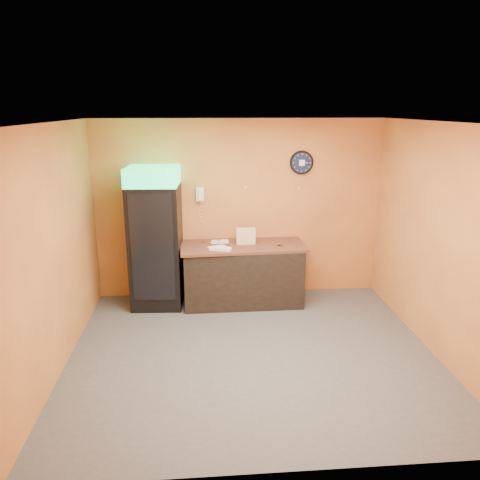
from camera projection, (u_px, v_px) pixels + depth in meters
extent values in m
plane|color=#47474C|center=(252.00, 353.00, 5.85)|extent=(4.50, 4.50, 0.00)
cube|color=#E39140|center=(239.00, 209.00, 7.38)|extent=(4.50, 0.02, 2.80)
cube|color=#E39140|center=(55.00, 250.00, 5.29)|extent=(0.02, 4.00, 2.80)
cube|color=#E39140|center=(438.00, 241.00, 5.64)|extent=(0.02, 4.00, 2.80)
cube|color=white|center=(254.00, 122.00, 5.08)|extent=(4.50, 4.00, 0.02)
cube|color=black|center=(156.00, 246.00, 7.07)|extent=(0.78, 0.78, 1.86)
cube|color=#1AE077|center=(153.00, 176.00, 6.78)|extent=(0.78, 0.78, 0.27)
cube|color=black|center=(155.00, 248.00, 6.69)|extent=(0.62, 0.05, 1.60)
cube|color=black|center=(243.00, 275.00, 7.26)|extent=(1.80, 0.81, 0.90)
cylinder|color=black|center=(301.00, 162.00, 7.23)|extent=(0.37, 0.05, 0.37)
cylinder|color=#0F1433|center=(302.00, 163.00, 7.21)|extent=(0.31, 0.01, 0.31)
cube|color=white|center=(302.00, 163.00, 7.20)|extent=(0.09, 0.00, 0.09)
cube|color=white|center=(200.00, 194.00, 7.22)|extent=(0.12, 0.07, 0.21)
cube|color=white|center=(200.00, 195.00, 7.17)|extent=(0.05, 0.04, 0.17)
cube|color=brown|center=(243.00, 246.00, 7.13)|extent=(1.93, 0.90, 0.04)
cube|color=beige|center=(246.00, 242.00, 7.17)|extent=(0.29, 0.11, 0.06)
cube|color=beige|center=(246.00, 238.00, 7.15)|extent=(0.29, 0.11, 0.06)
cube|color=beige|center=(246.00, 234.00, 7.13)|extent=(0.29, 0.11, 0.06)
cube|color=beige|center=(246.00, 230.00, 7.12)|extent=(0.29, 0.11, 0.06)
cube|color=white|center=(216.00, 248.00, 6.92)|extent=(0.28, 0.19, 0.04)
cube|color=white|center=(221.00, 249.00, 6.85)|extent=(0.32, 0.20, 0.04)
cube|color=white|center=(220.00, 242.00, 7.23)|extent=(0.27, 0.12, 0.04)
cylinder|color=silver|center=(218.00, 241.00, 7.21)|extent=(0.05, 0.05, 0.05)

